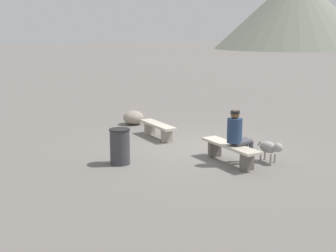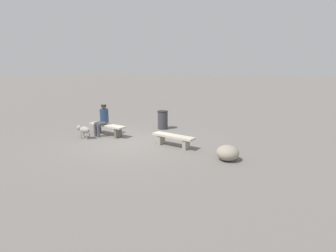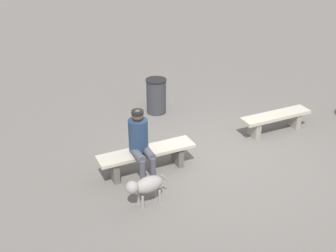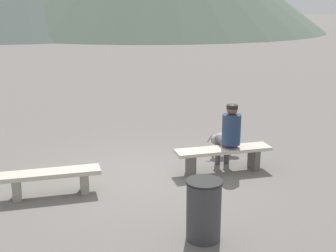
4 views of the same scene
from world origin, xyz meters
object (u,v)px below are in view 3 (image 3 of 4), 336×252
(seated_person, at_px, (140,140))
(trash_bin, at_px, (156,96))
(bench_left, at_px, (276,119))
(dog, at_px, (146,185))
(bench_right, at_px, (147,156))

(seated_person, height_order, trash_bin, seated_person)
(bench_left, bearing_deg, trash_bin, -45.89)
(bench_left, height_order, dog, dog)
(bench_left, bearing_deg, dog, 18.26)
(bench_left, height_order, bench_right, bench_right)
(bench_left, distance_m, bench_right, 3.25)
(seated_person, height_order, dog, seated_person)
(bench_right, xyz_separation_m, dog, (0.48, 0.87, 0.02))
(bench_right, height_order, dog, dog)
(bench_right, bearing_deg, bench_left, -174.85)
(bench_left, relative_size, bench_right, 0.89)
(seated_person, xyz_separation_m, dog, (0.32, 0.80, -0.40))
(bench_left, xyz_separation_m, seated_person, (3.41, 0.06, 0.46))
(seated_person, bearing_deg, dog, 74.27)
(bench_right, xyz_separation_m, seated_person, (0.16, 0.07, 0.42))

